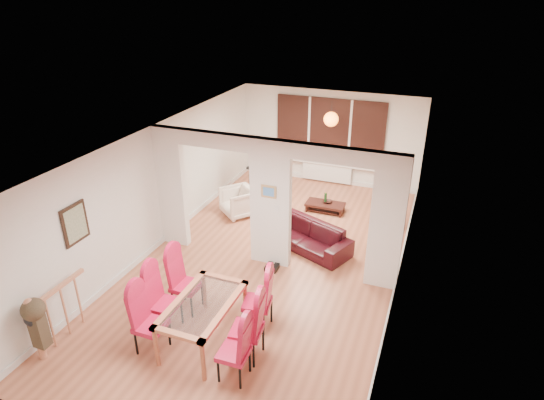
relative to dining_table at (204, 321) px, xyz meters
The scene contains 24 objects.
floor 2.51m from the dining_table, 86.34° to the left, with size 5.00×9.00×0.01m, color #B06447.
room_walls 2.66m from the dining_table, 86.34° to the left, with size 5.00×9.00×2.60m, color silver, non-canonical shape.
divider_wall 2.66m from the dining_table, 86.34° to the left, with size 5.00×0.18×2.60m, color white.
bay_window_blinds 7.02m from the dining_table, 88.69° to the left, with size 3.00×0.08×1.80m, color black.
radiator 6.88m from the dining_table, 88.68° to the left, with size 1.40×0.08×0.50m, color white.
pendant_light 6.07m from the dining_table, 85.46° to the left, with size 0.36×0.36×0.36m, color orange.
stair_newel 2.22m from the dining_table, 161.05° to the right, with size 0.40×1.20×1.10m, color tan, non-canonical shape.
wall_poster 2.62m from the dining_table, behind, with size 0.04×0.52×0.67m, color gray.
pillar_photo 2.69m from the dining_table, 86.19° to the left, with size 0.30×0.03×0.25m, color #4C8CD8.
dining_table is the anchor object (origin of this frame).
dining_chair_la 0.81m from the dining_table, 143.30° to the right, with size 0.43×0.43×1.08m, color #B41238, non-canonical shape.
dining_chair_lb 0.73m from the dining_table, behind, with size 0.44×0.44×1.10m, color #B41238, non-canonical shape.
dining_chair_lc 0.88m from the dining_table, 137.89° to the left, with size 0.45×0.45×1.12m, color #B41238, non-canonical shape.
dining_chair_ra 0.93m from the dining_table, 33.93° to the right, with size 0.41×0.41×1.04m, color #B41238, non-canonical shape.
dining_chair_rb 0.79m from the dining_table, ahead, with size 0.45×0.45×1.13m, color #B41238, non-canonical shape.
dining_chair_rc 0.91m from the dining_table, 42.48° to the left, with size 0.43×0.43×1.09m, color #B41238, non-canonical shape.
sofa 3.34m from the dining_table, 78.39° to the left, with size 1.94×0.76×0.57m, color black.
armchair 4.36m from the dining_table, 107.68° to the left, with size 0.74×0.76×0.69m, color beige.
person 5.33m from the dining_table, 104.71° to the left, with size 0.37×0.56×1.54m, color black.
television 5.49m from the dining_table, 68.14° to the left, with size 0.11×0.86×0.49m, color black.
coffee_table 5.13m from the dining_table, 83.27° to the left, with size 0.95×0.47×0.22m, color black, non-canonical shape.
bottle 5.18m from the dining_table, 83.53° to the left, with size 0.07×0.07×0.26m, color #143F19.
bowl 5.19m from the dining_table, 83.02° to the left, with size 0.23×0.23×0.06m, color black.
shoes 2.26m from the dining_table, 82.57° to the left, with size 0.24×0.25×0.10m, color black, non-canonical shape.
Camera 1 is at (2.83, -7.31, 5.09)m, focal length 30.00 mm.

